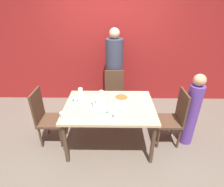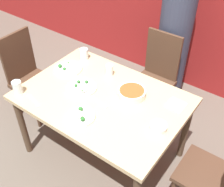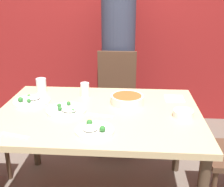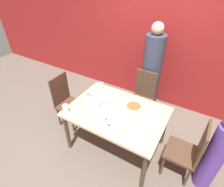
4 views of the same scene
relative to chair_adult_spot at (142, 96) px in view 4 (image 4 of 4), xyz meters
The scene contains 19 objects.
ground_plane 0.97m from the chair_adult_spot, 94.96° to the right, with size 10.00×10.00×0.00m, color #60564C.
wall_back 1.12m from the chair_adult_spot, 95.64° to the left, with size 10.00×0.06×2.70m.
dining_table 0.85m from the chair_adult_spot, 94.96° to the right, with size 1.38×0.97×0.74m.
chair_adult_spot is the anchor object (origin of this frame).
chair_child_spot 1.25m from the chair_adult_spot, 39.42° to the right, with size 0.40×0.40×0.96m.
chair_empty_left 1.36m from the chair_adult_spot, 144.16° to the right, with size 0.40×0.40×0.96m.
person_adult 0.45m from the chair_adult_spot, 90.00° to the left, with size 0.35×0.35×1.72m.
person_child 1.47m from the chair_adult_spot, 32.62° to the right, with size 0.22×0.22×1.24m.
bowl_curry 0.74m from the chair_adult_spot, 80.15° to the right, with size 0.24×0.24×0.06m.
plate_rice_adult 1.15m from the chair_adult_spot, 93.28° to the right, with size 0.23×0.23×0.06m.
plate_rice_child 0.93m from the chair_adult_spot, 108.42° to the right, with size 0.27×0.27×0.05m.
plate_noodles 0.95m from the chair_adult_spot, 129.40° to the right, with size 0.26×0.26×0.05m.
bowl_rice_small 1.04m from the chair_adult_spot, 61.05° to the right, with size 0.13×0.13×0.05m.
glass_water_tall 1.42m from the chair_adult_spot, 119.46° to the right, with size 0.08×0.08×0.12m.
glass_water_short 0.80m from the chair_adult_spot, 140.77° to the right, with size 0.08×0.08×0.11m.
glass_water_center 0.65m from the chair_adult_spot, 111.18° to the right, with size 0.07×0.07×0.11m.
napkin_folded 0.77m from the chair_adult_spot, 49.90° to the right, with size 0.14×0.14×0.01m.
fork_steel 0.94m from the chair_adult_spot, 93.49° to the right, with size 0.18×0.05×0.01m.
spoon_steel 1.33m from the chair_adult_spot, 112.64° to the right, with size 0.18×0.06×0.01m.
Camera 4 is at (0.89, -1.65, 2.39)m, focal length 28.00 mm.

